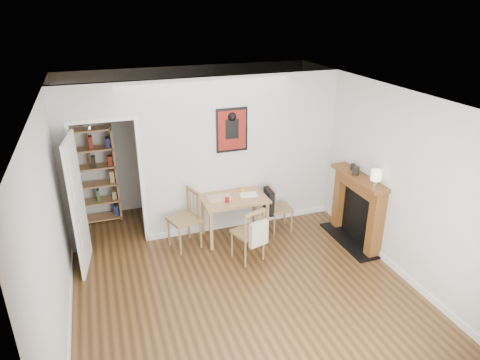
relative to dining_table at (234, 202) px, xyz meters
name	(u,v)px	position (x,y,z in m)	size (l,w,h in m)	color
ground	(235,274)	(-0.32, -1.01, -0.63)	(5.20, 5.20, 0.00)	brown
room_shell	(214,159)	(-0.22, 0.33, 0.67)	(5.20, 5.20, 5.20)	silver
dining_table	(234,202)	(0.00, 0.00, 0.00)	(1.05, 0.67, 0.72)	#AB854F
chair_left	(184,220)	(-0.84, -0.04, -0.15)	(0.60, 0.60, 0.96)	olive
chair_right	(279,208)	(0.79, -0.04, -0.21)	(0.47, 0.42, 0.81)	olive
chair_front	(248,233)	(-0.01, -0.70, -0.18)	(0.55, 0.59, 0.88)	olive
bookshelf	(95,176)	(-2.08, 1.36, 0.22)	(0.72, 0.29, 1.72)	#AB854F
fireplace	(358,207)	(1.84, -0.76, -0.02)	(0.45, 1.25, 1.16)	brown
red_glass	(227,200)	(-0.16, -0.13, 0.13)	(0.07, 0.07, 0.08)	maroon
orange_fruit	(243,191)	(0.20, 0.14, 0.12)	(0.07, 0.07, 0.07)	orange
placemat	(219,198)	(-0.23, 0.06, 0.09)	(0.38, 0.28, 0.00)	beige
notebook	(249,195)	(0.26, 0.01, 0.09)	(0.27, 0.20, 0.01)	white
mantel_lamp	(376,176)	(1.79, -1.16, 0.68)	(0.16, 0.16, 0.25)	silver
ceramic_jar_a	(356,171)	(1.76, -0.70, 0.59)	(0.11, 0.11, 0.13)	black
ceramic_jar_b	(353,167)	(1.83, -0.51, 0.58)	(0.08, 0.08, 0.10)	black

